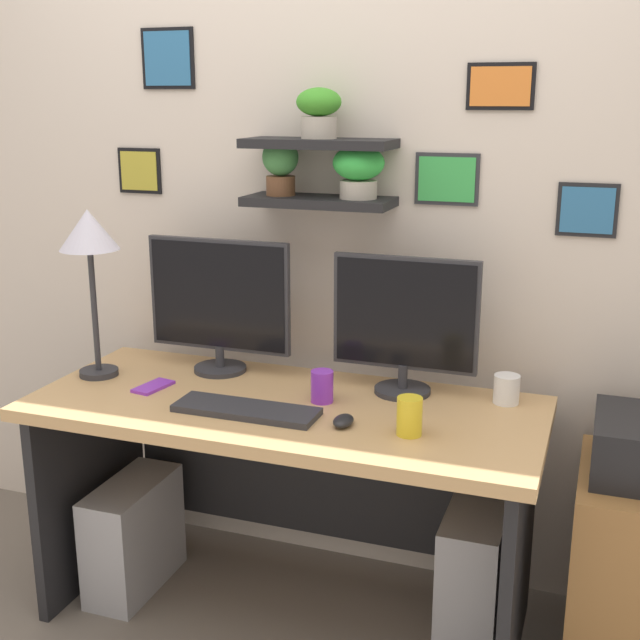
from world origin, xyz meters
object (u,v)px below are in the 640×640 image
object	(u,v)px
cell_phone	(153,387)
computer_tower_left	(134,535)
pen_cup	(322,386)
desk	(291,458)
computer_mouse	(343,421)
keyboard	(246,410)
water_cup	(409,416)
coffee_mug	(506,389)
computer_tower_right	(474,574)
monitor_right	(405,322)
desk_lamp	(89,241)
monitor_left	(219,302)

from	to	relation	value
cell_phone	computer_tower_left	xyz separation A→B (m)	(-0.11, 0.00, -0.56)
pen_cup	cell_phone	bearing A→B (deg)	-173.08
desk	computer_mouse	bearing A→B (deg)	-36.40
keyboard	water_cup	bearing A→B (deg)	0.43
keyboard	coffee_mug	bearing A→B (deg)	25.60
computer_tower_left	pen_cup	bearing A→B (deg)	5.63
desk	keyboard	bearing A→B (deg)	-113.54
computer_mouse	pen_cup	world-z (taller)	pen_cup
computer_tower_left	computer_tower_right	size ratio (longest dim) A/B	0.90
computer_tower_right	coffee_mug	bearing A→B (deg)	71.04
water_cup	computer_tower_right	world-z (taller)	water_cup
desk	monitor_right	world-z (taller)	monitor_right
water_cup	cell_phone	bearing A→B (deg)	173.87
desk	computer_mouse	xyz separation A→B (m)	(0.23, -0.17, 0.23)
desk	desk_lamp	bearing A→B (deg)	-178.04
monitor_left	computer_tower_right	xyz separation A→B (m)	(0.92, -0.13, -0.77)
computer_mouse	coffee_mug	world-z (taller)	coffee_mug
computer_mouse	keyboard	bearing A→B (deg)	-179.54
desk	coffee_mug	bearing A→B (deg)	15.04
desk	water_cup	distance (m)	0.53
monitor_left	water_cup	distance (m)	0.84
keyboard	computer_mouse	size ratio (longest dim) A/B	4.89
monitor_right	computer_mouse	world-z (taller)	monitor_right
desk_lamp	computer_tower_right	world-z (taller)	desk_lamp
cell_phone	coffee_mug	bearing A→B (deg)	23.25
computer_mouse	desk	bearing A→B (deg)	143.60
keyboard	coffee_mug	world-z (taller)	coffee_mug
pen_cup	coffee_mug	bearing A→B (deg)	18.52
desk	keyboard	world-z (taller)	keyboard
pen_cup	water_cup	world-z (taller)	water_cup
desk	computer_tower_right	bearing A→B (deg)	3.38
water_cup	computer_tower_right	xyz separation A→B (m)	(0.18, 0.20, -0.58)
desk	computer_tower_left	world-z (taller)	desk
coffee_mug	computer_tower_right	distance (m)	0.59
computer_tower_right	desk	bearing A→B (deg)	-176.62
coffee_mug	computer_tower_right	xyz separation A→B (m)	(-0.05, -0.14, -0.57)
keyboard	cell_phone	distance (m)	0.39
coffee_mug	computer_tower_left	world-z (taller)	coffee_mug
computer_tower_left	computer_tower_right	distance (m)	1.17
computer_tower_left	desk	bearing A→B (deg)	7.38
keyboard	computer_tower_left	world-z (taller)	keyboard
monitor_left	cell_phone	size ratio (longest dim) A/B	3.64
keyboard	computer_tower_left	xyz separation A→B (m)	(-0.49, 0.10, -0.57)
desk	computer_mouse	size ratio (longest dim) A/B	17.66
monitor_right	pen_cup	xyz separation A→B (m)	(-0.22, -0.17, -0.18)
desk	desk_lamp	xyz separation A→B (m)	(-0.69, -0.02, 0.67)
desk	coffee_mug	distance (m)	0.72
computer_mouse	desk_lamp	distance (m)	1.03
monitor_right	computer_tower_right	xyz separation A→B (m)	(0.28, -0.13, -0.76)
monitor_left	water_cup	xyz separation A→B (m)	(0.75, -0.33, -0.19)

